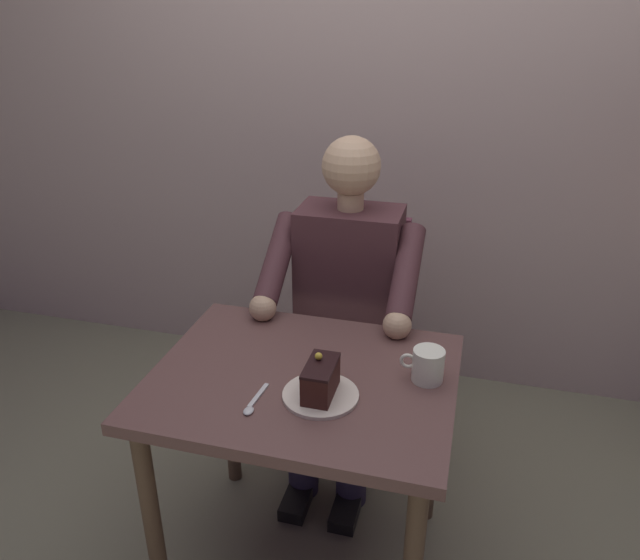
{
  "coord_description": "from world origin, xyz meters",
  "views": [
    {
      "loc": [
        -0.42,
        1.36,
        1.67
      ],
      "look_at": [
        -0.02,
        -0.1,
        0.96
      ],
      "focal_mm": 34.0,
      "sensor_mm": 36.0,
      "label": 1
    }
  ],
  "objects_px": {
    "chair": "(353,323)",
    "coffee_cup": "(428,365)",
    "dining_table": "(303,405)",
    "dessert_spoon": "(253,404)",
    "seated_person": "(344,310)",
    "cake_slice": "(321,379)"
  },
  "relations": [
    {
      "from": "dining_table",
      "to": "dessert_spoon",
      "type": "height_order",
      "value": "dessert_spoon"
    },
    {
      "from": "chair",
      "to": "dining_table",
      "type": "bearing_deg",
      "value": 90.0
    },
    {
      "from": "seated_person",
      "to": "cake_slice",
      "type": "relative_size",
      "value": 9.04
    },
    {
      "from": "chair",
      "to": "cake_slice",
      "type": "relative_size",
      "value": 6.59
    },
    {
      "from": "chair",
      "to": "dessert_spoon",
      "type": "xyz_separation_m",
      "value": [
        0.09,
        0.84,
        0.2
      ]
    },
    {
      "from": "dining_table",
      "to": "coffee_cup",
      "type": "relative_size",
      "value": 6.93
    },
    {
      "from": "dining_table",
      "to": "cake_slice",
      "type": "distance_m",
      "value": 0.2
    },
    {
      "from": "dining_table",
      "to": "cake_slice",
      "type": "xyz_separation_m",
      "value": [
        -0.07,
        0.09,
        0.16
      ]
    },
    {
      "from": "dining_table",
      "to": "chair",
      "type": "distance_m",
      "value": 0.68
    },
    {
      "from": "dessert_spoon",
      "to": "cake_slice",
      "type": "bearing_deg",
      "value": -153.2
    },
    {
      "from": "chair",
      "to": "cake_slice",
      "type": "bearing_deg",
      "value": 95.55
    },
    {
      "from": "cake_slice",
      "to": "dessert_spoon",
      "type": "height_order",
      "value": "cake_slice"
    },
    {
      "from": "chair",
      "to": "coffee_cup",
      "type": "xyz_separation_m",
      "value": [
        -0.34,
        0.61,
        0.25
      ]
    },
    {
      "from": "dining_table",
      "to": "coffee_cup",
      "type": "bearing_deg",
      "value": -168.79
    },
    {
      "from": "cake_slice",
      "to": "dessert_spoon",
      "type": "xyz_separation_m",
      "value": [
        0.16,
        0.08,
        -0.05
      ]
    },
    {
      "from": "seated_person",
      "to": "cake_slice",
      "type": "xyz_separation_m",
      "value": [
        -0.07,
        0.59,
        0.11
      ]
    },
    {
      "from": "dining_table",
      "to": "dessert_spoon",
      "type": "relative_size",
      "value": 5.89
    },
    {
      "from": "seated_person",
      "to": "dessert_spoon",
      "type": "height_order",
      "value": "seated_person"
    },
    {
      "from": "seated_person",
      "to": "coffee_cup",
      "type": "distance_m",
      "value": 0.56
    },
    {
      "from": "dining_table",
      "to": "seated_person",
      "type": "xyz_separation_m",
      "value": [
        0.0,
        -0.5,
        0.05
      ]
    },
    {
      "from": "coffee_cup",
      "to": "dessert_spoon",
      "type": "distance_m",
      "value": 0.48
    },
    {
      "from": "coffee_cup",
      "to": "chair",
      "type": "bearing_deg",
      "value": -61.19
    }
  ]
}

